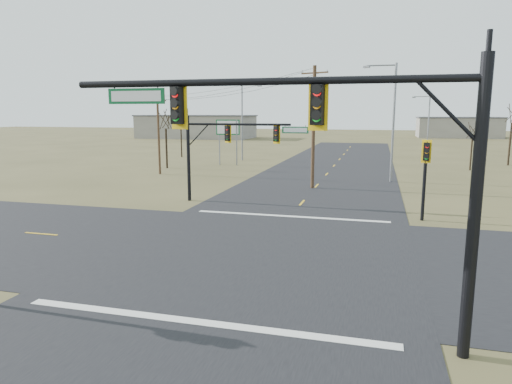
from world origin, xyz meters
TOP-DOWN VIEW (x-y plane):
  - ground at (0.00, 0.00)m, footprint 320.00×320.00m
  - road_ew at (0.00, 0.00)m, footprint 160.00×14.00m
  - road_ns at (0.00, 0.00)m, footprint 14.00×160.00m
  - stop_bar_near at (0.00, -7.50)m, footprint 12.00×0.40m
  - stop_bar_far at (0.00, 7.50)m, footprint 12.00×0.40m
  - mast_arm_near at (3.96, -7.50)m, footprint 11.29×0.52m
  - mast_arm_far at (-4.91, 10.84)m, footprint 8.82×0.58m
  - pedestal_signal_ne at (7.82, 8.49)m, footprint 0.65×0.57m
  - utility_pole_near at (-0.22, 18.73)m, footprint 2.35×1.06m
  - utility_pole_far at (-16.97, 23.60)m, footprint 2.00×0.32m
  - highway_sign at (-12.75, 33.61)m, footprint 2.96×0.27m
  - streetlight_a at (6.10, 24.22)m, footprint 3.02×0.49m
  - streetlight_b at (11.50, 48.31)m, footprint 2.44×0.23m
  - streetlight_c at (-12.47, 39.48)m, footprint 2.83×0.35m
  - bare_tree_a at (-18.63, 28.70)m, footprint 3.41×3.41m
  - bare_tree_b at (-22.53, 41.54)m, footprint 3.09×3.09m
  - bare_tree_c at (15.14, 35.55)m, footprint 3.01×3.01m
  - warehouse_left at (-40.00, 90.00)m, footprint 28.00×14.00m
  - warehouse_mid at (25.00, 110.00)m, footprint 20.00×12.00m

SIDE VIEW (x-z plane):
  - ground at x=0.00m, z-range 0.00..0.00m
  - road_ew at x=0.00m, z-range 0.00..0.02m
  - road_ns at x=0.00m, z-range 0.00..0.02m
  - stop_bar_near at x=0.00m, z-range 0.03..0.03m
  - stop_bar_far at x=0.00m, z-range 0.03..0.03m
  - warehouse_mid at x=25.00m, z-range 0.00..5.00m
  - warehouse_left at x=-40.00m, z-range 0.00..5.50m
  - pedestal_signal_ne at x=7.82m, z-range 1.05..5.89m
  - highway_sign at x=-12.75m, z-range 1.19..6.73m
  - utility_pole_far at x=-16.97m, z-range 0.21..8.38m
  - bare_tree_c at x=15.14m, z-range 1.60..7.23m
  - mast_arm_far at x=-4.91m, z-range 1.40..7.57m
  - streetlight_b at x=11.50m, z-range 0.54..9.31m
  - utility_pole_near at x=-0.22m, z-range 0.18..10.37m
  - bare_tree_b at x=-22.53m, z-range 1.98..8.61m
  - mast_arm_near at x=3.96m, z-range 1.75..9.54m
  - bare_tree_a at x=-18.63m, z-range 2.09..9.27m
  - streetlight_c at x=-12.47m, z-range 0.62..10.76m
  - streetlight_a at x=6.10m, z-range 0.66..11.45m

